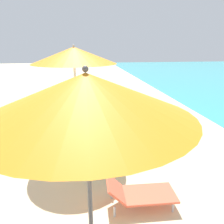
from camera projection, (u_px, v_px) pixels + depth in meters
name	position (u px, v px, depth m)	size (l,w,h in m)	color
umbrella_second	(86.00, 95.00, 1.96)	(2.05, 2.05, 2.61)	#4C4C51
lounger_second_shoreside	(139.00, 193.00, 3.79)	(1.26, 0.60, 0.54)	#D8593F
umbrella_third	(74.00, 55.00, 5.22)	(2.12, 2.12, 2.82)	silver
lounger_third_shoreside	(106.00, 122.00, 7.21)	(1.58, 0.75, 0.55)	#4CA572
lounger_third_inland	(112.00, 154.00, 5.09)	(1.59, 1.01, 0.54)	#4CA572
umbrella_farthest	(73.00, 57.00, 9.24)	(2.48, 2.48, 2.65)	olive
lounger_farthest_shoreside	(96.00, 96.00, 10.88)	(1.63, 0.96, 0.60)	#4CA572
beach_ball	(193.00, 122.00, 7.52)	(0.36, 0.36, 0.36)	#E54C38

